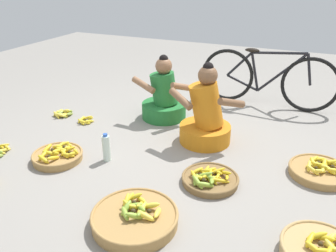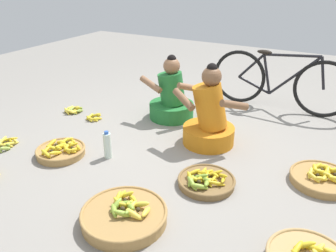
# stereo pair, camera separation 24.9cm
# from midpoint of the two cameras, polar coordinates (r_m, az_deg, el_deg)

# --- Properties ---
(ground_plane) EXTENTS (10.00, 10.00, 0.00)m
(ground_plane) POSITION_cam_midpoint_polar(r_m,az_deg,el_deg) (3.40, -0.73, -4.08)
(ground_plane) COLOR gray
(vendor_woman_front) EXTENTS (0.74, 0.52, 0.83)m
(vendor_woman_front) POSITION_cam_midpoint_polar(r_m,az_deg,el_deg) (3.46, 4.20, 1.37)
(vendor_woman_front) COLOR orange
(vendor_woman_front) RESTS_ON ground
(vendor_woman_behind) EXTENTS (0.71, 0.52, 0.75)m
(vendor_woman_behind) POSITION_cam_midpoint_polar(r_m,az_deg,el_deg) (4.04, -2.46, 4.51)
(vendor_woman_behind) COLOR #237233
(vendor_woman_behind) RESTS_ON ground
(bicycle_leaning) EXTENTS (1.70, 0.08, 0.73)m
(bicycle_leaning) POSITION_cam_midpoint_polar(r_m,az_deg,el_deg) (4.51, 14.47, 7.55)
(bicycle_leaning) COLOR black
(bicycle_leaning) RESTS_ON ground
(banana_basket_front_center) EXTENTS (0.52, 0.52, 0.15)m
(banana_basket_front_center) POSITION_cam_midpoint_polar(r_m,az_deg,el_deg) (3.23, 21.81, -6.86)
(banana_basket_front_center) COLOR #A87F47
(banana_basket_front_center) RESTS_ON ground
(banana_basket_mid_left) EXTENTS (0.50, 0.50, 0.16)m
(banana_basket_mid_left) POSITION_cam_midpoint_polar(r_m,az_deg,el_deg) (2.40, 21.15, -18.76)
(banana_basket_mid_left) COLOR tan
(banana_basket_mid_left) RESTS_ON ground
(banana_basket_back_right) EXTENTS (0.47, 0.47, 0.14)m
(banana_basket_back_right) POSITION_cam_midpoint_polar(r_m,az_deg,el_deg) (3.41, -19.74, -4.62)
(banana_basket_back_right) COLOR #A87F47
(banana_basket_back_right) RESTS_ON ground
(banana_basket_back_center) EXTENTS (0.48, 0.48, 0.13)m
(banana_basket_back_center) POSITION_cam_midpoint_polar(r_m,az_deg,el_deg) (2.91, 4.47, -8.73)
(banana_basket_back_center) COLOR brown
(banana_basket_back_center) RESTS_ON ground
(banana_basket_mid_right) EXTENTS (0.62, 0.62, 0.17)m
(banana_basket_mid_right) POSITION_cam_midpoint_polar(r_m,az_deg,el_deg) (2.51, -8.39, -14.75)
(banana_basket_mid_right) COLOR #A87F47
(banana_basket_mid_right) RESTS_ON ground
(loose_bananas_front_left) EXTENTS (0.22, 0.23, 0.09)m
(loose_bananas_front_left) POSITION_cam_midpoint_polar(r_m,az_deg,el_deg) (4.39, -18.51, 1.97)
(loose_bananas_front_left) COLOR #9EB747
(loose_bananas_front_left) RESTS_ON ground
(loose_bananas_back_left) EXTENTS (0.19, 0.20, 0.09)m
(loose_bananas_back_left) POSITION_cam_midpoint_polar(r_m,az_deg,el_deg) (4.13, -15.13, 0.92)
(loose_bananas_back_left) COLOR yellow
(loose_bananas_back_left) RESTS_ON ground
(water_bottle) EXTENTS (0.07, 0.07, 0.27)m
(water_bottle) POSITION_cam_midpoint_polar(r_m,az_deg,el_deg) (3.25, -12.32, -3.61)
(water_bottle) COLOR silver
(water_bottle) RESTS_ON ground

